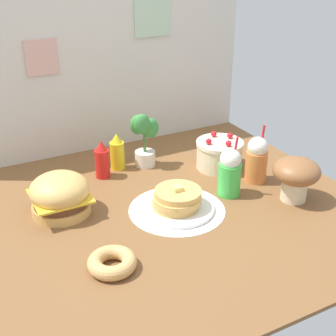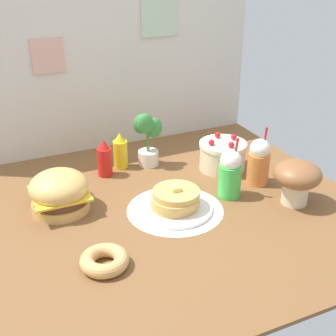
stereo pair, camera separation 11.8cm
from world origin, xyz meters
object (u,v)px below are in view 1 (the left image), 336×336
(potted_plant, at_px, (144,137))
(orange_float_cup, at_px, (257,160))
(burger, at_px, (60,195))
(donut_pink_glaze, at_px, (112,262))
(pancake_stack, at_px, (177,201))
(layer_cake, at_px, (219,154))
(ketchup_bottle, at_px, (102,160))
(mustard_bottle, at_px, (117,152))
(mushroom_stool, at_px, (296,175))
(cream_soda_cup, at_px, (230,172))

(potted_plant, bearing_deg, orange_float_cup, -45.09)
(burger, bearing_deg, donut_pink_glaze, -83.43)
(pancake_stack, distance_m, layer_cake, 0.56)
(layer_cake, relative_size, orange_float_cup, 0.83)
(ketchup_bottle, xyz_separation_m, donut_pink_glaze, (-0.26, -0.81, -0.07))
(ketchup_bottle, distance_m, orange_float_cup, 0.88)
(burger, height_order, orange_float_cup, orange_float_cup)
(pancake_stack, distance_m, mustard_bottle, 0.60)
(mustard_bottle, relative_size, orange_float_cup, 0.67)
(donut_pink_glaze, xyz_separation_m, mushroom_stool, (1.06, 0.10, 0.11))
(pancake_stack, bearing_deg, burger, 154.65)
(ketchup_bottle, height_order, mustard_bottle, same)
(pancake_stack, bearing_deg, cream_soda_cup, 2.64)
(pancake_stack, height_order, mushroom_stool, mushroom_stool)
(donut_pink_glaze, bearing_deg, mushroom_stool, 5.15)
(cream_soda_cup, xyz_separation_m, potted_plant, (-0.25, 0.54, 0.05))
(ketchup_bottle, bearing_deg, donut_pink_glaze, -107.91)
(pancake_stack, xyz_separation_m, cream_soda_cup, (0.33, 0.02, 0.08))
(pancake_stack, bearing_deg, mustard_bottle, 98.14)
(burger, xyz_separation_m, mushroom_stool, (1.13, -0.44, 0.04))
(burger, xyz_separation_m, donut_pink_glaze, (0.06, -0.54, -0.07))
(mustard_bottle, bearing_deg, pancake_stack, -81.86)
(potted_plant, height_order, mushroom_stool, potted_plant)
(orange_float_cup, height_order, mushroom_stool, orange_float_cup)
(burger, distance_m, ketchup_bottle, 0.43)
(ketchup_bottle, relative_size, mustard_bottle, 1.00)
(pancake_stack, relative_size, potted_plant, 1.11)
(ketchup_bottle, relative_size, orange_float_cup, 0.67)
(burger, xyz_separation_m, orange_float_cup, (1.08, -0.17, 0.03))
(mustard_bottle, relative_size, mushroom_stool, 0.91)
(potted_plant, bearing_deg, ketchup_bottle, -174.86)
(mustard_bottle, bearing_deg, potted_plant, -12.96)
(layer_cake, distance_m, donut_pink_glaze, 1.11)
(pancake_stack, relative_size, ketchup_bottle, 1.70)
(ketchup_bottle, bearing_deg, burger, -139.61)
(mushroom_stool, bearing_deg, pancake_stack, 162.35)
(mustard_bottle, height_order, orange_float_cup, orange_float_cup)
(cream_soda_cup, xyz_separation_m, orange_float_cup, (0.22, 0.06, 0.00))
(orange_float_cup, xyz_separation_m, donut_pink_glaze, (-1.02, -0.36, -0.10))
(orange_float_cup, distance_m, potted_plant, 0.67)
(pancake_stack, xyz_separation_m, ketchup_bottle, (-0.20, 0.53, 0.05))
(layer_cake, bearing_deg, mustard_bottle, 153.53)
(pancake_stack, bearing_deg, mushroom_stool, -17.65)
(orange_float_cup, xyz_separation_m, mushroom_stool, (0.05, -0.27, 0.01))
(orange_float_cup, bearing_deg, ketchup_bottle, 149.15)
(mustard_bottle, distance_m, mushroom_stool, 1.04)
(burger, height_order, mushroom_stool, mushroom_stool)
(cream_soda_cup, relative_size, donut_pink_glaze, 1.61)
(ketchup_bottle, distance_m, mustard_bottle, 0.13)
(mushroom_stool, bearing_deg, burger, 158.65)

